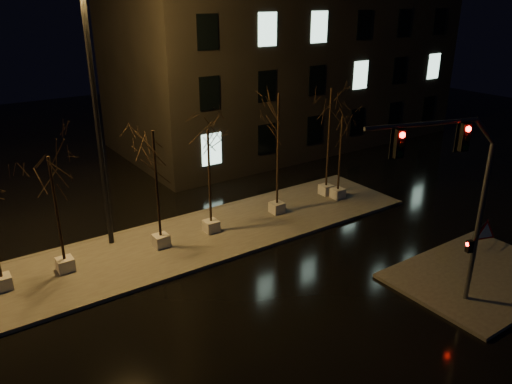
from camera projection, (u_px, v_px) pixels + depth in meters
ground at (279, 297)px, 18.92m from camera, size 90.00×90.00×0.00m
median at (203, 237)px, 23.48m from camera, size 22.00×5.00×0.15m
sidewalk_corner at (479, 276)px, 20.18m from camera, size 7.00×5.00×0.15m
building at (285, 40)px, 37.32m from camera, size 25.00×12.00×15.00m
tree_1 at (52, 183)px, 19.06m from camera, size 1.80×1.80×5.03m
tree_2 at (155, 158)px, 20.92m from camera, size 1.80×1.80×5.48m
tree_3 at (209, 153)px, 22.42m from camera, size 1.80×1.80×5.12m
tree_4 at (278, 121)px, 24.14m from camera, size 1.80×1.80×6.36m
tree_5 at (330, 113)px, 26.57m from camera, size 1.80×1.80×6.15m
tree_6 at (341, 135)px, 26.44m from camera, size 1.80×1.80×4.76m
traffic_signal_mast at (458, 188)px, 16.61m from camera, size 5.42×1.78×6.91m
streetlight_main at (95, 100)px, 20.36m from camera, size 2.82×0.92×11.32m
guard_rail_a at (481, 232)px, 22.54m from camera, size 1.93×0.52×0.86m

